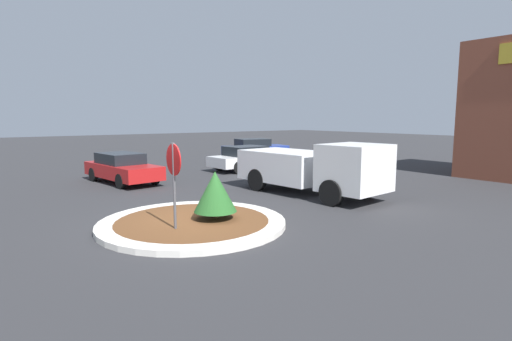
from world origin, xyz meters
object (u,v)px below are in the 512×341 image
Objects in this scene: parked_sedan_white at (248,158)px; parked_sedan_blue at (255,149)px; utility_truck at (312,167)px; stop_sign at (174,171)px; parked_sedan_red at (122,168)px.

parked_sedan_blue is at bearing 46.81° from parked_sedan_white.
parked_sedan_blue is (-12.17, 6.21, -0.35)m from utility_truck.
parked_sedan_white is at bearing -119.77° from parked_sedan_blue.
stop_sign is 0.38× the size of utility_truck.
stop_sign is 0.51× the size of parked_sedan_white.
parked_sedan_red is 12.24m from parked_sedan_blue.
parked_sedan_blue is (-13.92, 12.79, -0.93)m from stop_sign.
stop_sign is 9.17m from parked_sedan_red.
stop_sign is at bearing -17.67° from parked_sedan_red.
parked_sedan_white reaches higher than parked_sedan_red.
stop_sign reaches higher than parked_sedan_white.
utility_truck is at bearing 27.00° from parked_sedan_red.
parked_sedan_white is at bearing 158.28° from utility_truck.
parked_sedan_white is at bearing 136.17° from stop_sign.
stop_sign reaches higher than parked_sedan_red.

